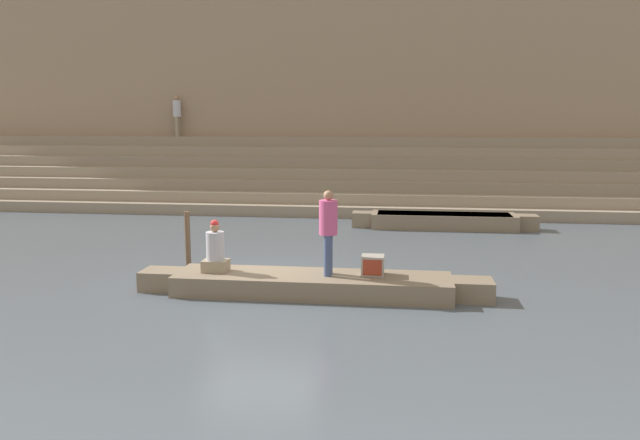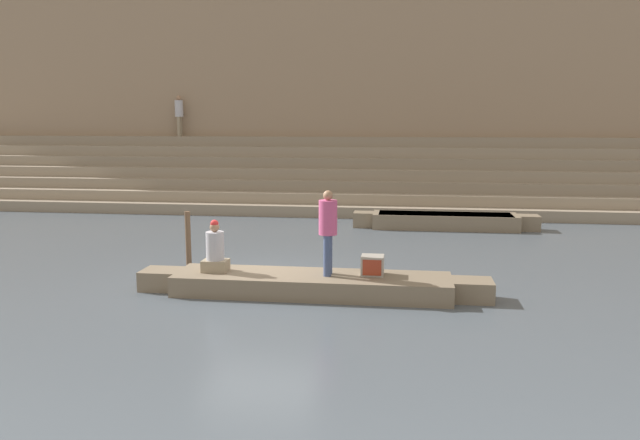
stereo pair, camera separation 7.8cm
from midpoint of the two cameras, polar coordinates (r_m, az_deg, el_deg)
name	(u,v)px [view 2 (the right image)]	position (r m, az deg, el deg)	size (l,w,h in m)	color
ground_plane	(259,280)	(13.54, -5.40, -5.51)	(120.00, 120.00, 0.00)	#4C5660
ghat_steps	(326,183)	(24.33, 0.60, 3.38)	(36.00, 3.91, 2.74)	gray
back_wall	(332,87)	(26.22, 1.17, 12.07)	(34.20, 1.28, 9.58)	#937A60
rowboat_main	(312,284)	(12.37, -0.58, -5.84)	(6.98, 1.39, 0.40)	#756651
person_standing	(328,227)	(12.11, 0.92, -0.63)	(0.36, 0.36, 1.67)	#3D4C75
person_rowing	(215,251)	(12.67, -9.39, -2.83)	(0.50, 0.40, 1.05)	gray
tv_set	(373,265)	(12.30, 5.00, -4.15)	(0.44, 0.43, 0.39)	#9E998E
moored_boat_shore	(445,221)	(20.22, 11.44, -0.05)	(5.80, 1.20, 0.48)	#756651
mooring_post	(188,239)	(14.99, -11.82, -1.68)	(0.13, 0.13, 1.30)	brown
person_on_steps	(179,113)	(26.80, -12.68, 9.53)	(0.34, 0.34, 1.67)	gray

